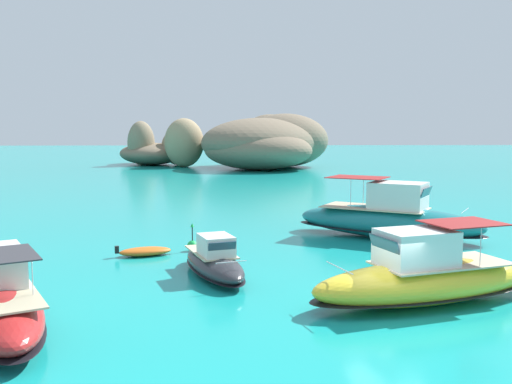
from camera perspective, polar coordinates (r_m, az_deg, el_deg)
ground_plane at (r=21.00m, az=12.83°, el=-11.53°), size 400.00×400.00×0.00m
islet_large at (r=94.55m, az=1.20°, el=4.88°), size 27.37×30.29×8.91m
islet_small at (r=100.94m, az=-9.27°, el=4.33°), size 18.49×19.35×8.12m
motorboat_yellow at (r=22.05m, az=16.50°, el=-8.27°), size 9.74×5.48×2.92m
motorboat_charcoal at (r=25.05m, az=-4.19°, el=-6.99°), size 3.78×6.51×1.85m
motorboat_teal at (r=34.43m, az=13.15°, el=-2.64°), size 11.33×8.67×3.50m
dinghy_tender at (r=29.48m, az=-11.04°, el=-5.84°), size 2.87×1.77×0.58m
channel_buoy at (r=30.19m, az=-6.37°, el=-5.26°), size 0.56×0.56×1.48m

